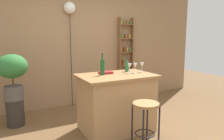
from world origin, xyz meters
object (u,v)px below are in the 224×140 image
at_px(potted_plant, 12,72).
at_px(wine_glass_right, 142,65).
at_px(wine_glass_left, 135,66).
at_px(bottle_wine_red, 102,67).
at_px(cookbook, 106,73).
at_px(wine_glass_center, 130,66).
at_px(spice_shelf, 126,59).
at_px(plant_stool, 15,113).
at_px(pendant_globe_light, 70,9).
at_px(bar_stool, 146,114).
at_px(bottle_soda_blue, 127,66).

xyz_separation_m(potted_plant, wine_glass_right, (2.01, -0.91, 0.09)).
bearing_deg(wine_glass_right, wine_glass_left, -179.14).
distance_m(bottle_wine_red, cookbook, 0.17).
bearing_deg(wine_glass_right, wine_glass_center, -177.84).
xyz_separation_m(spice_shelf, plant_stool, (-2.57, -0.57, -0.77)).
distance_m(potted_plant, pendant_globe_light, 1.77).
bearing_deg(wine_glass_left, wine_glass_center, -176.27).
bearing_deg(bottle_wine_red, potted_plant, 145.91).
relative_size(plant_stool, pendant_globe_light, 0.21).
relative_size(potted_plant, wine_glass_left, 4.77).
bearing_deg(wine_glass_right, bar_stool, -121.60).
relative_size(wine_glass_left, cookbook, 0.78).
relative_size(bottle_wine_red, pendant_globe_light, 0.15).
height_order(potted_plant, wine_glass_center, potted_plant).
distance_m(wine_glass_center, wine_glass_right, 0.26).
bearing_deg(wine_glass_right, bottle_wine_red, 176.10).
height_order(potted_plant, bottle_wine_red, bottle_wine_red).
relative_size(wine_glass_center, cookbook, 0.78).
bearing_deg(pendant_globe_light, cookbook, -82.83).
xyz_separation_m(plant_stool, cookbook, (1.37, -0.78, 0.72)).
bearing_deg(bar_stool, bottle_soda_blue, 74.54).
distance_m(wine_glass_right, pendant_globe_light, 2.01).
bearing_deg(bottle_wine_red, bottle_soda_blue, 12.65).
xyz_separation_m(wine_glass_center, pendant_globe_light, (-0.55, 1.51, 1.07)).
bearing_deg(potted_plant, pendant_globe_light, 26.12).
relative_size(bar_stool, wine_glass_right, 3.97).
distance_m(spice_shelf, bottle_soda_blue, 1.52).
xyz_separation_m(wine_glass_right, pendant_globe_light, (-0.81, 1.50, 1.07)).
height_order(bar_stool, wine_glass_center, wine_glass_center).
height_order(bottle_wine_red, cookbook, bottle_wine_red).
xyz_separation_m(bottle_soda_blue, bottle_wine_red, (-0.53, -0.12, 0.04)).
distance_m(bar_stool, wine_glass_center, 0.94).
bearing_deg(plant_stool, wine_glass_left, -26.12).
height_order(wine_glass_left, wine_glass_right, same).
height_order(bottle_soda_blue, cookbook, bottle_soda_blue).
xyz_separation_m(bottle_soda_blue, wine_glass_center, (-0.06, -0.18, 0.03)).
relative_size(bottle_soda_blue, wine_glass_center, 1.47).
bearing_deg(bottle_wine_red, cookbook, 39.62).
distance_m(spice_shelf, plant_stool, 2.74).
xyz_separation_m(wine_glass_center, wine_glass_right, (0.26, 0.01, 0.00)).
distance_m(potted_plant, bottle_wine_red, 1.54).
height_order(bottle_wine_red, wine_glass_center, bottle_wine_red).
relative_size(bottle_wine_red, wine_glass_right, 2.12).
bearing_deg(cookbook, wine_glass_left, -17.30).
height_order(plant_stool, wine_glass_right, wine_glass_right).
relative_size(potted_plant, wine_glass_center, 4.77).
relative_size(bottle_soda_blue, pendant_globe_light, 0.11).
height_order(plant_stool, wine_glass_left, wine_glass_left).
xyz_separation_m(cookbook, pendant_globe_light, (-0.17, 1.37, 1.17)).
relative_size(potted_plant, pendant_globe_light, 0.35).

